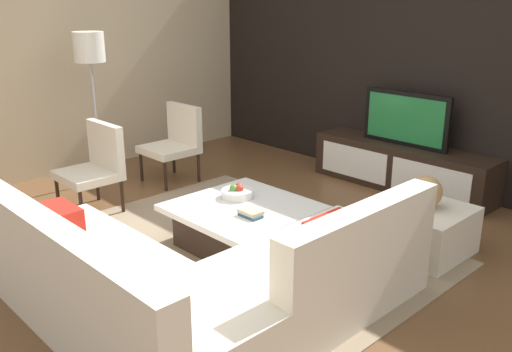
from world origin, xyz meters
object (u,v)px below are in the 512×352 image
object	(u,v)px
sectional_couch	(195,281)
fruit_bowl	(237,193)
accent_chair_far	(176,139)
floor_lamp	(90,56)
accent_chair_near	(96,163)
coffee_table	(243,225)
book_stack	(251,213)
decorative_ball	(426,192)
ottoman	(422,229)
television	(406,119)
media_console	(402,167)

from	to	relation	value
sectional_couch	fruit_bowl	bearing A→B (deg)	125.98
fruit_bowl	accent_chair_far	world-z (taller)	accent_chair_far
floor_lamp	accent_chair_near	bearing A→B (deg)	-29.61
coffee_table	book_stack	bearing A→B (deg)	-28.20
sectional_couch	coffee_table	world-z (taller)	sectional_couch
floor_lamp	decorative_ball	world-z (taller)	floor_lamp
fruit_bowl	book_stack	xyz separation A→B (m)	(0.40, -0.22, -0.02)
ottoman	fruit_bowl	size ratio (longest dim) A/B	2.50
television	decorative_ball	distance (m)	1.64
coffee_table	accent_chair_far	distance (m)	2.03
media_console	decorative_ball	distance (m)	1.64
ottoman	media_console	bearing A→B (deg)	128.06
ottoman	decorative_ball	size ratio (longest dim) A/B	2.64
floor_lamp	fruit_bowl	bearing A→B (deg)	2.95
television	coffee_table	distance (m)	2.37
accent_chair_near	book_stack	size ratio (longest dim) A/B	4.40
media_console	floor_lamp	xyz separation A→B (m)	(-2.52, -2.31, 1.18)
floor_lamp	accent_chair_far	distance (m)	1.29
accent_chair_near	floor_lamp	world-z (taller)	floor_lamp
television	accent_chair_near	world-z (taller)	television
decorative_ball	book_stack	size ratio (longest dim) A/B	1.34
coffee_table	fruit_bowl	distance (m)	0.30
accent_chair_near	accent_chair_far	distance (m)	1.16
coffee_table	accent_chair_near	bearing A→B (deg)	-164.90
accent_chair_near	decorative_ball	world-z (taller)	accent_chair_near
television	coffee_table	world-z (taller)	television
floor_lamp	accent_chair_far	size ratio (longest dim) A/B	1.94
floor_lamp	book_stack	size ratio (longest dim) A/B	8.55
floor_lamp	book_stack	bearing A→B (deg)	-2.22
ottoman	accent_chair_far	xyz separation A→B (m)	(-2.99, -0.34, 0.29)
coffee_table	decorative_ball	xyz separation A→B (m)	(1.10, 1.02, 0.33)
sectional_couch	decorative_ball	xyz separation A→B (m)	(0.50, 2.00, 0.25)
coffee_table	sectional_couch	bearing A→B (deg)	-58.38
television	accent_chair_far	world-z (taller)	television
coffee_table	fruit_bowl	xyz separation A→B (m)	(-0.18, 0.10, 0.22)
television	accent_chair_near	distance (m)	3.27
media_console	accent_chair_near	distance (m)	3.27
book_stack	television	bearing A→B (deg)	92.80
fruit_bowl	book_stack	distance (m)	0.45
coffee_table	accent_chair_near	size ratio (longest dim) A/B	1.24
television	decorative_ball	world-z (taller)	television
coffee_table	fruit_bowl	size ratio (longest dim) A/B	3.84
television	fruit_bowl	xyz separation A→B (m)	(-0.28, -2.20, -0.37)
accent_chair_near	ottoman	world-z (taller)	accent_chair_near
fruit_bowl	sectional_couch	bearing A→B (deg)	-54.02
ottoman	fruit_bowl	world-z (taller)	fruit_bowl
accent_chair_near	floor_lamp	distance (m)	1.29
sectional_couch	accent_chair_far	xyz separation A→B (m)	(-2.49, 1.66, 0.21)
sectional_couch	ottoman	world-z (taller)	sectional_couch
decorative_ball	accent_chair_near	bearing A→B (deg)	-151.95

